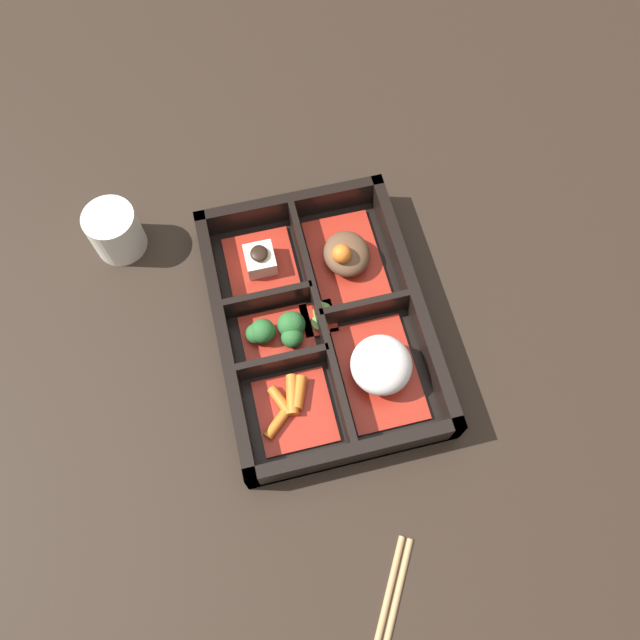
# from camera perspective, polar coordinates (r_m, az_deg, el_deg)

# --- Properties ---
(ground_plane) EXTENTS (3.00, 3.00, 0.00)m
(ground_plane) POSITION_cam_1_polar(r_m,az_deg,el_deg) (0.76, -0.00, -0.75)
(ground_plane) COLOR black
(bento_base) EXTENTS (0.34, 0.24, 0.01)m
(bento_base) POSITION_cam_1_polar(r_m,az_deg,el_deg) (0.75, -0.00, -0.60)
(bento_base) COLOR black
(bento_base) RESTS_ON ground_plane
(bento_rim) EXTENTS (0.34, 0.24, 0.05)m
(bento_rim) POSITION_cam_1_polar(r_m,az_deg,el_deg) (0.74, -0.16, -0.07)
(bento_rim) COLOR black
(bento_rim) RESTS_ON ground_plane
(bowl_stew) EXTENTS (0.13, 0.09, 0.05)m
(bowl_stew) POSITION_cam_1_polar(r_m,az_deg,el_deg) (0.77, 2.41, 5.86)
(bowl_stew) COLOR maroon
(bowl_stew) RESTS_ON bento_base
(bowl_rice) EXTENTS (0.13, 0.09, 0.06)m
(bowl_rice) POSITION_cam_1_polar(r_m,az_deg,el_deg) (0.71, 5.59, -4.25)
(bowl_rice) COLOR maroon
(bowl_rice) RESTS_ON bento_base
(bowl_tofu) EXTENTS (0.09, 0.08, 0.04)m
(bowl_tofu) POSITION_cam_1_polar(r_m,az_deg,el_deg) (0.78, -5.45, 5.27)
(bowl_tofu) COLOR maroon
(bowl_tofu) RESTS_ON bento_base
(bowl_greens) EXTENTS (0.06, 0.08, 0.04)m
(bowl_greens) POSITION_cam_1_polar(r_m,az_deg,el_deg) (0.73, -3.65, -0.91)
(bowl_greens) COLOR maroon
(bowl_greens) RESTS_ON bento_base
(bowl_carrots) EXTENTS (0.09, 0.08, 0.02)m
(bowl_carrots) POSITION_cam_1_polar(r_m,az_deg,el_deg) (0.71, -2.52, -7.95)
(bowl_carrots) COLOR maroon
(bowl_carrots) RESTS_ON bento_base
(bowl_pickles) EXTENTS (0.04, 0.04, 0.01)m
(bowl_pickles) POSITION_cam_1_polar(r_m,az_deg,el_deg) (0.75, -0.04, 0.24)
(bowl_pickles) COLOR maroon
(bowl_pickles) RESTS_ON bento_base
(tea_cup) EXTENTS (0.06, 0.06, 0.06)m
(tea_cup) POSITION_cam_1_polar(r_m,az_deg,el_deg) (0.82, -18.26, 7.78)
(tea_cup) COLOR beige
(tea_cup) RESTS_ON ground_plane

